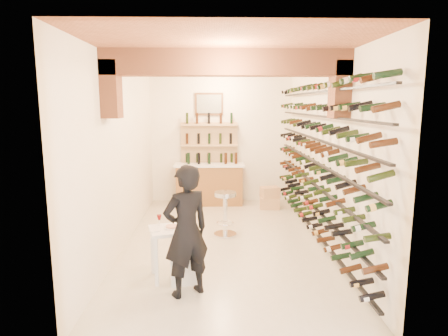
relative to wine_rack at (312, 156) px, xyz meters
name	(u,v)px	position (x,y,z in m)	size (l,w,h in m)	color
ground	(224,242)	(-1.53, 0.00, -1.55)	(6.00, 6.00, 0.00)	beige
room_shell	(225,116)	(-1.53, -0.26, 0.70)	(3.52, 6.02, 3.21)	white
wine_rack	(312,156)	(0.00, 0.00, 0.00)	(0.32, 5.70, 2.56)	black
back_counter	(209,183)	(-1.83, 2.65, -1.02)	(1.70, 0.62, 1.29)	olive
back_shelving	(209,156)	(-1.83, 2.89, -0.38)	(1.40, 0.31, 2.73)	tan
tasting_table	(169,237)	(-2.36, -1.39, -0.95)	(0.62, 0.62, 0.89)	white
white_stool	(184,265)	(-2.14, -1.50, -1.32)	(0.36, 0.36, 0.45)	white
person	(186,231)	(-2.07, -1.88, -0.69)	(0.63, 0.41, 1.71)	black
chrome_barstool	(225,210)	(-1.51, 0.37, -1.07)	(0.43, 0.43, 0.83)	silver
crate_lower	(270,203)	(-0.40, 2.20, -1.41)	(0.46, 0.32, 0.28)	tan
crate_upper	(270,192)	(-0.40, 2.20, -1.15)	(0.42, 0.29, 0.24)	tan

